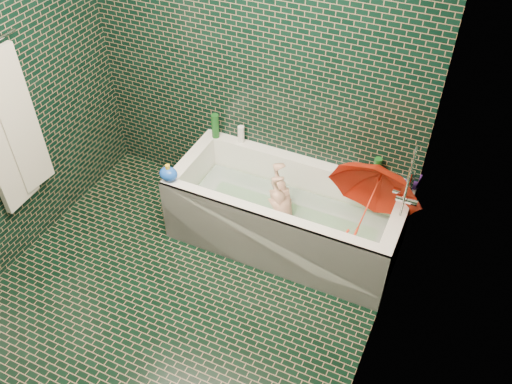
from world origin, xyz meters
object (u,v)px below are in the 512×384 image
at_px(bathtub, 285,220).
at_px(umbrella, 368,204).
at_px(rubber_duck, 387,178).
at_px(child, 285,214).
at_px(bath_toy, 169,174).

height_order(bathtub, umbrella, umbrella).
xyz_separation_m(umbrella, rubber_duck, (0.04, 0.36, -0.04)).
bearing_deg(bathtub, umbrella, -1.23).
height_order(child, bath_toy, bath_toy).
xyz_separation_m(child, bath_toy, (-0.81, -0.26, 0.30)).
xyz_separation_m(bathtub, rubber_duck, (0.64, 0.35, 0.38)).
distance_m(child, rubber_duck, 0.79).
relative_size(bathtub, rubber_duck, 15.68).
relative_size(umbrella, rubber_duck, 5.76).
distance_m(bathtub, child, 0.10).
bearing_deg(bathtub, rubber_duck, 28.89).
xyz_separation_m(child, umbrella, (0.59, 0.02, 0.31)).
xyz_separation_m(child, rubber_duck, (0.63, 0.38, 0.28)).
bearing_deg(child, umbrella, 75.74).
bearing_deg(child, bath_toy, -87.86).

